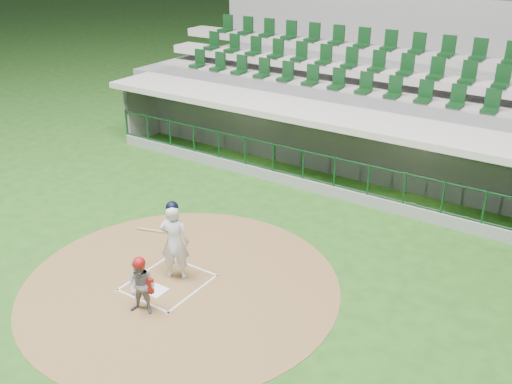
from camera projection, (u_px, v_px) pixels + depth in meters
ground at (177, 277)px, 13.24m from camera, size 120.00×120.00×0.00m
dirt_circle at (181, 285)px, 12.93m from camera, size 7.20×7.20×0.01m
home_plate at (156, 291)px, 12.70m from camera, size 0.43×0.43×0.02m
batter_box_chalk at (168, 282)px, 13.00m from camera, size 1.55×1.80×0.01m
dugout_structure at (331, 143)px, 18.76m from camera, size 16.40×3.70×3.00m
seating_deck at (370, 107)px, 20.90m from camera, size 17.00×6.72×5.15m
batter at (174, 241)px, 12.82m from camera, size 0.94×0.98×1.94m
catcher at (142, 286)px, 11.74m from camera, size 0.72×0.63×1.34m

